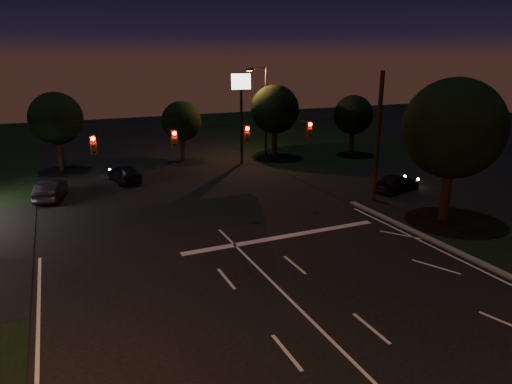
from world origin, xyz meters
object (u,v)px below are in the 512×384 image
car_oncoming_b (51,190)px  car_cross (397,183)px  car_oncoming_a (124,173)px  utility_pole_right (373,201)px  tree_right_near (451,129)px

car_oncoming_b → car_cross: (24.21, -8.37, -0.09)m
car_oncoming_b → car_cross: car_oncoming_b is taller
car_oncoming_a → utility_pole_right: bearing=130.8°
car_oncoming_a → car_cross: (18.62, -11.15, -0.11)m
car_oncoming_b → car_cross: bearing=174.2°
car_oncoming_a → car_cross: bearing=138.9°
utility_pole_right → car_oncoming_a: size_ratio=2.09×
tree_right_near → car_oncoming_a: 24.72m
tree_right_near → car_oncoming_a: bearing=134.4°
utility_pole_right → tree_right_near: bearing=-72.5°
car_oncoming_a → car_oncoming_b: 6.24m
utility_pole_right → car_oncoming_b: bearing=155.2°
car_oncoming_a → car_oncoming_b: (-5.59, -2.78, -0.02)m
car_oncoming_a → car_oncoming_b: bearing=16.2°
tree_right_near → utility_pole_right: bearing=107.5°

